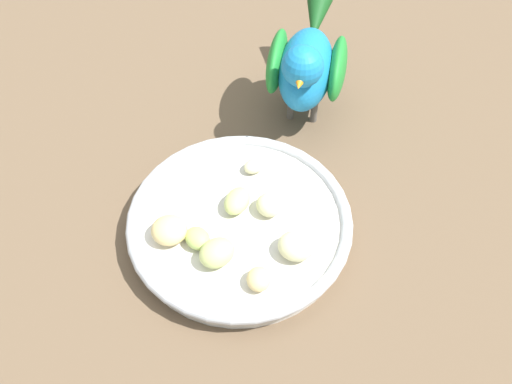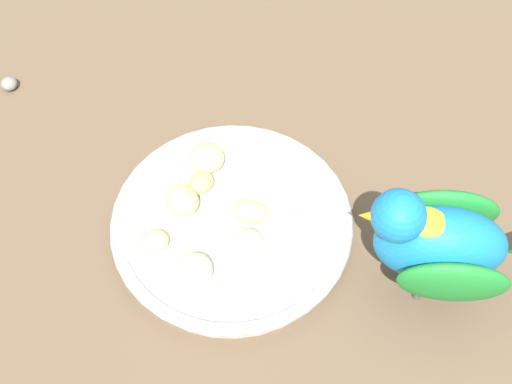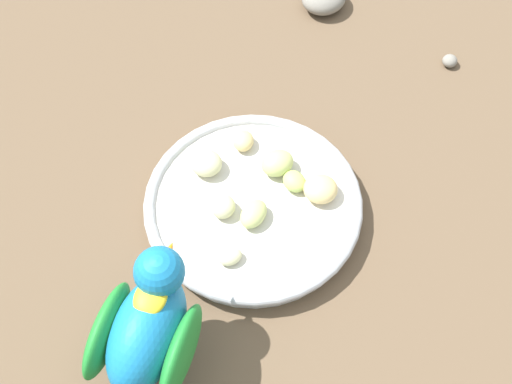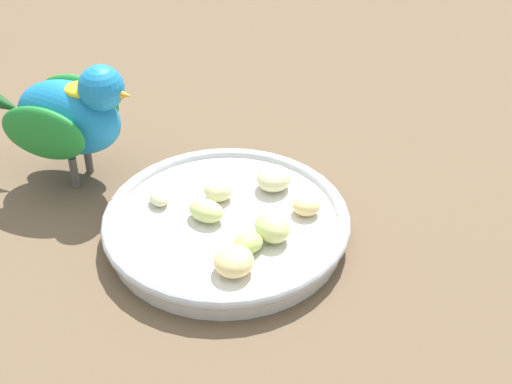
{
  "view_description": "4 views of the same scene",
  "coord_description": "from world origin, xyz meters",
  "px_view_note": "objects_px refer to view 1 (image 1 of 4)",
  "views": [
    {
      "loc": [
        -0.04,
        -0.4,
        0.57
      ],
      "look_at": [
        0.02,
        -0.02,
        0.06
      ],
      "focal_mm": 44.36,
      "sensor_mm": 36.0,
      "label": 1
    },
    {
      "loc": [
        0.32,
        -0.07,
        0.56
      ],
      "look_at": [
        -0.0,
        0.01,
        0.06
      ],
      "focal_mm": 44.95,
      "sensor_mm": 36.0,
      "label": 2
    },
    {
      "loc": [
        0.01,
        0.36,
        0.68
      ],
      "look_at": [
        -0.0,
        -0.02,
        0.05
      ],
      "focal_mm": 48.98,
      "sensor_mm": 36.0,
      "label": 3
    },
    {
      "loc": [
        -0.56,
        -0.05,
        0.47
      ],
      "look_at": [
        -0.01,
        -0.05,
        0.07
      ],
      "focal_mm": 51.84,
      "sensor_mm": 36.0,
      "label": 4
    }
  ],
  "objects_px": {
    "apple_piece_4": "(169,230)",
    "apple_piece_7": "(259,279)",
    "apple_piece_1": "(269,205)",
    "apple_piece_3": "(254,166)",
    "apple_piece_6": "(217,253)",
    "parrot": "(307,64)",
    "feeding_bowl": "(238,225)",
    "apple_piece_0": "(234,201)",
    "apple_piece_2": "(296,246)",
    "apple_piece_5": "(197,238)"
  },
  "relations": [
    {
      "from": "apple_piece_4",
      "to": "apple_piece_7",
      "type": "bearing_deg",
      "value": -39.45
    },
    {
      "from": "apple_piece_1",
      "to": "apple_piece_3",
      "type": "relative_size",
      "value": 1.13
    },
    {
      "from": "apple_piece_1",
      "to": "apple_piece_3",
      "type": "height_order",
      "value": "apple_piece_1"
    },
    {
      "from": "apple_piece_3",
      "to": "apple_piece_6",
      "type": "bearing_deg",
      "value": -115.73
    },
    {
      "from": "apple_piece_1",
      "to": "apple_piece_6",
      "type": "height_order",
      "value": "apple_piece_6"
    },
    {
      "from": "apple_piece_6",
      "to": "parrot",
      "type": "xyz_separation_m",
      "value": [
        0.13,
        0.21,
        0.05
      ]
    },
    {
      "from": "feeding_bowl",
      "to": "apple_piece_1",
      "type": "xyz_separation_m",
      "value": [
        0.03,
        0.01,
        0.02
      ]
    },
    {
      "from": "apple_piece_3",
      "to": "apple_piece_0",
      "type": "bearing_deg",
      "value": -121.49
    },
    {
      "from": "apple_piece_2",
      "to": "apple_piece_6",
      "type": "relative_size",
      "value": 0.99
    },
    {
      "from": "apple_piece_4",
      "to": "apple_piece_3",
      "type": "bearing_deg",
      "value": 37.71
    },
    {
      "from": "apple_piece_3",
      "to": "apple_piece_5",
      "type": "relative_size",
      "value": 0.89
    },
    {
      "from": "apple_piece_4",
      "to": "apple_piece_6",
      "type": "height_order",
      "value": "apple_piece_6"
    },
    {
      "from": "apple_piece_1",
      "to": "apple_piece_7",
      "type": "relative_size",
      "value": 1.06
    },
    {
      "from": "feeding_bowl",
      "to": "apple_piece_6",
      "type": "height_order",
      "value": "apple_piece_6"
    },
    {
      "from": "apple_piece_5",
      "to": "apple_piece_7",
      "type": "distance_m",
      "value": 0.08
    },
    {
      "from": "apple_piece_3",
      "to": "apple_piece_6",
      "type": "relative_size",
      "value": 0.68
    },
    {
      "from": "apple_piece_6",
      "to": "feeding_bowl",
      "type": "bearing_deg",
      "value": 58.67
    },
    {
      "from": "apple_piece_3",
      "to": "apple_piece_5",
      "type": "height_order",
      "value": "apple_piece_5"
    },
    {
      "from": "feeding_bowl",
      "to": "apple_piece_5",
      "type": "height_order",
      "value": "apple_piece_5"
    },
    {
      "from": "feeding_bowl",
      "to": "parrot",
      "type": "xyz_separation_m",
      "value": [
        0.1,
        0.17,
        0.07
      ]
    },
    {
      "from": "apple_piece_0",
      "to": "apple_piece_7",
      "type": "bearing_deg",
      "value": -82.53
    },
    {
      "from": "apple_piece_4",
      "to": "apple_piece_7",
      "type": "xyz_separation_m",
      "value": [
        0.08,
        -0.07,
        -0.0
      ]
    },
    {
      "from": "apple_piece_2",
      "to": "parrot",
      "type": "relative_size",
      "value": 0.19
    },
    {
      "from": "apple_piece_7",
      "to": "parrot",
      "type": "height_order",
      "value": "parrot"
    },
    {
      "from": "apple_piece_6",
      "to": "parrot",
      "type": "distance_m",
      "value": 0.25
    },
    {
      "from": "parrot",
      "to": "apple_piece_1",
      "type": "bearing_deg",
      "value": -4.3
    },
    {
      "from": "apple_piece_6",
      "to": "apple_piece_7",
      "type": "xyz_separation_m",
      "value": [
        0.04,
        -0.03,
        -0.0
      ]
    },
    {
      "from": "apple_piece_2",
      "to": "parrot",
      "type": "height_order",
      "value": "parrot"
    },
    {
      "from": "apple_piece_7",
      "to": "apple_piece_6",
      "type": "bearing_deg",
      "value": 138.03
    },
    {
      "from": "apple_piece_5",
      "to": "apple_piece_3",
      "type": "bearing_deg",
      "value": 51.27
    },
    {
      "from": "apple_piece_2",
      "to": "apple_piece_1",
      "type": "bearing_deg",
      "value": 108.55
    },
    {
      "from": "feeding_bowl",
      "to": "apple_piece_4",
      "type": "xyz_separation_m",
      "value": [
        -0.07,
        -0.01,
        0.02
      ]
    },
    {
      "from": "feeding_bowl",
      "to": "apple_piece_1",
      "type": "distance_m",
      "value": 0.04
    },
    {
      "from": "apple_piece_6",
      "to": "apple_piece_5",
      "type": "bearing_deg",
      "value": 128.6
    },
    {
      "from": "apple_piece_6",
      "to": "parrot",
      "type": "bearing_deg",
      "value": 58.65
    },
    {
      "from": "apple_piece_2",
      "to": "apple_piece_5",
      "type": "bearing_deg",
      "value": 165.49
    },
    {
      "from": "apple_piece_1",
      "to": "apple_piece_6",
      "type": "xyz_separation_m",
      "value": [
        -0.06,
        -0.05,
        0.0
      ]
    },
    {
      "from": "apple_piece_2",
      "to": "apple_piece_4",
      "type": "relative_size",
      "value": 0.98
    },
    {
      "from": "apple_piece_0",
      "to": "apple_piece_4",
      "type": "relative_size",
      "value": 0.96
    },
    {
      "from": "feeding_bowl",
      "to": "apple_piece_5",
      "type": "distance_m",
      "value": 0.05
    },
    {
      "from": "parrot",
      "to": "apple_piece_3",
      "type": "bearing_deg",
      "value": -18.0
    },
    {
      "from": "apple_piece_1",
      "to": "apple_piece_7",
      "type": "bearing_deg",
      "value": -105.3
    },
    {
      "from": "apple_piece_1",
      "to": "apple_piece_5",
      "type": "bearing_deg",
      "value": -158.87
    },
    {
      "from": "apple_piece_6",
      "to": "apple_piece_4",
      "type": "bearing_deg",
      "value": 142.77
    },
    {
      "from": "apple_piece_3",
      "to": "apple_piece_7",
      "type": "relative_size",
      "value": 0.94
    },
    {
      "from": "apple_piece_6",
      "to": "apple_piece_7",
      "type": "distance_m",
      "value": 0.05
    },
    {
      "from": "apple_piece_1",
      "to": "apple_piece_5",
      "type": "distance_m",
      "value": 0.08
    },
    {
      "from": "feeding_bowl",
      "to": "apple_piece_2",
      "type": "relative_size",
      "value": 6.5
    },
    {
      "from": "apple_piece_0",
      "to": "parrot",
      "type": "bearing_deg",
      "value": 54.78
    },
    {
      "from": "apple_piece_1",
      "to": "apple_piece_2",
      "type": "height_order",
      "value": "apple_piece_2"
    }
  ]
}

